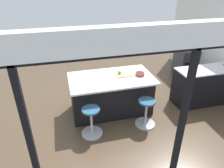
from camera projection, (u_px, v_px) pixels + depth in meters
The scene contains 10 objects.
ground_plane at pixel (113, 107), 5.16m from camera, with size 8.13×8.13×0.00m, color brown.
window_panel_rear at pixel (177, 145), 2.22m from camera, with size 6.25×0.12×2.62m.
sink_cabinet at pixel (220, 83), 5.29m from camera, with size 2.44×0.60×1.20m.
oven_range at pixel (186, 62), 6.64m from camera, with size 0.60×0.61×0.89m.
kitchen_island at pixel (111, 94), 4.83m from camera, with size 1.88×1.08×0.91m.
stool_by_window at pixel (146, 113), 4.43m from camera, with size 0.44×0.44×0.63m.
stool_middle at pixel (92, 122), 4.16m from camera, with size 0.44×0.44×0.63m.
cutting_board at pixel (123, 75), 4.67m from camera, with size 0.36×0.24×0.02m, color tan.
apple_green at pixel (120, 72), 4.68m from camera, with size 0.08×0.08×0.08m, color #609E2D.
fruit_bowl at pixel (140, 74), 4.66m from camera, with size 0.21×0.21×0.07m.
Camera 1 is at (1.11, 4.14, 2.93)m, focal length 32.97 mm.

